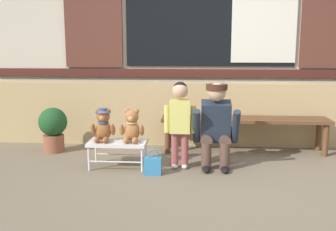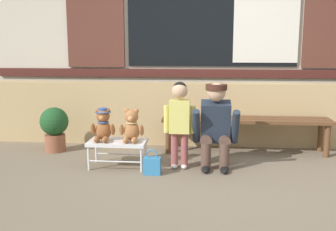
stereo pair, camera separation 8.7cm
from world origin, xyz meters
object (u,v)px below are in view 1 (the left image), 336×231
(handbag_on_ground, at_px, (153,165))
(child_standing, at_px, (180,115))
(potted_plant, at_px, (53,127))
(wooden_bench_long, at_px, (245,123))
(adult_crouching, at_px, (217,125))
(small_display_bench, at_px, (118,144))
(teddy_bear_plain, at_px, (132,127))
(teddy_bear_with_hat, at_px, (103,125))

(handbag_on_ground, bearing_deg, child_standing, 42.01)
(handbag_on_ground, relative_size, potted_plant, 0.48)
(wooden_bench_long, distance_m, adult_crouching, 0.81)
(child_standing, relative_size, adult_crouching, 1.01)
(small_display_bench, distance_m, teddy_bear_plain, 0.25)
(child_standing, xyz_separation_m, adult_crouching, (0.40, 0.04, -0.11))
(small_display_bench, xyz_separation_m, child_standing, (0.69, 0.03, 0.33))
(small_display_bench, height_order, handbag_on_ground, small_display_bench)
(child_standing, height_order, potted_plant, child_standing)
(small_display_bench, height_order, adult_crouching, adult_crouching)
(adult_crouching, bearing_deg, small_display_bench, -176.30)
(potted_plant, bearing_deg, teddy_bear_plain, -27.69)
(child_standing, height_order, adult_crouching, child_standing)
(teddy_bear_plain, bearing_deg, child_standing, 2.81)
(small_display_bench, xyz_separation_m, teddy_bear_plain, (0.16, 0.00, 0.20))
(small_display_bench, height_order, potted_plant, potted_plant)
(wooden_bench_long, distance_m, potted_plant, 2.43)
(small_display_bench, height_order, teddy_bear_with_hat, teddy_bear_with_hat)
(teddy_bear_plain, bearing_deg, teddy_bear_with_hat, 179.87)
(child_standing, xyz_separation_m, handbag_on_ground, (-0.27, -0.24, -0.50))
(teddy_bear_with_hat, distance_m, child_standing, 0.86)
(wooden_bench_long, relative_size, teddy_bear_plain, 5.78)
(small_display_bench, distance_m, adult_crouching, 1.11)
(adult_crouching, bearing_deg, child_standing, -173.86)
(adult_crouching, bearing_deg, teddy_bear_plain, -175.75)
(teddy_bear_with_hat, distance_m, teddy_bear_plain, 0.32)
(wooden_bench_long, bearing_deg, teddy_bear_with_hat, -154.67)
(handbag_on_ground, bearing_deg, small_display_bench, 152.48)
(wooden_bench_long, bearing_deg, child_standing, -136.43)
(teddy_bear_with_hat, bearing_deg, handbag_on_ground, -20.81)
(teddy_bear_with_hat, distance_m, potted_plant, 0.99)
(teddy_bear_with_hat, distance_m, adult_crouching, 1.25)
(teddy_bear_plain, bearing_deg, wooden_bench_long, 30.51)
(small_display_bench, height_order, child_standing, child_standing)
(handbag_on_ground, bearing_deg, wooden_bench_long, 43.17)
(adult_crouching, relative_size, handbag_on_ground, 3.49)
(teddy_bear_with_hat, bearing_deg, small_display_bench, -0.77)
(teddy_bear_plain, xyz_separation_m, potted_plant, (-1.11, 0.58, -0.14))
(wooden_bench_long, relative_size, teddy_bear_with_hat, 5.78)
(child_standing, bearing_deg, handbag_on_ground, -137.99)
(wooden_bench_long, height_order, teddy_bear_plain, teddy_bear_plain)
(teddy_bear_plain, bearing_deg, potted_plant, 152.31)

